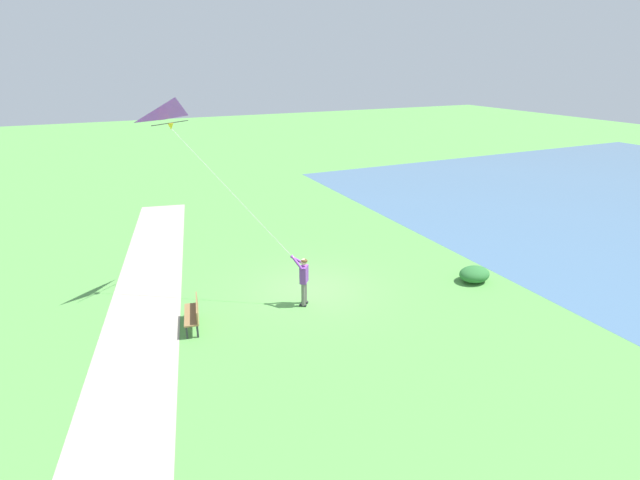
{
  "coord_description": "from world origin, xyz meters",
  "views": [
    {
      "loc": [
        6.61,
        14.8,
        8.01
      ],
      "look_at": [
        0.36,
        1.48,
        2.53
      ],
      "focal_mm": 27.12,
      "sensor_mm": 36.0,
      "label": 1
    }
  ],
  "objects": [
    {
      "name": "ground_plane",
      "position": [
        0.0,
        0.0,
        0.0
      ],
      "size": [
        120.0,
        120.0,
        0.0
      ],
      "primitive_type": "plane",
      "color": "#569947"
    },
    {
      "name": "walkway_path",
      "position": [
        6.42,
        2.0,
        0.01
      ],
      "size": [
        8.46,
        31.87,
        0.02
      ],
      "primitive_type": "cube",
      "rotation": [
        0.0,
        0.0,
        -0.19
      ],
      "color": "#ADA393",
      "rests_on": "ground"
    },
    {
      "name": "person_kite_flyer",
      "position": [
        0.74,
        0.95,
        1.05
      ],
      "size": [
        0.61,
        0.57,
        1.83
      ],
      "color": "#232328",
      "rests_on": "ground"
    },
    {
      "name": "flying_kite",
      "position": [
        4.01,
        -1.6,
        6.37
      ],
      "size": [
        3.9,
        3.12,
        5.08
      ],
      "color": "purple"
    },
    {
      "name": "park_bench_near_walkway",
      "position": [
        4.49,
        0.85,
        0.51
      ],
      "size": [
        0.72,
        1.56,
        0.88
      ],
      "color": "olive",
      "rests_on": "ground"
    },
    {
      "name": "lakeside_shrub",
      "position": [
        -5.95,
        2.01,
        0.3
      ],
      "size": [
        1.23,
        0.98,
        0.6
      ],
      "primitive_type": "ellipsoid",
      "color": "#2D7033",
      "rests_on": "ground"
    }
  ]
}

